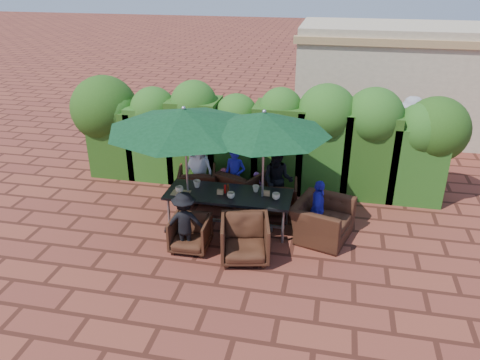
% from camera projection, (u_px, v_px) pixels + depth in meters
% --- Properties ---
extents(ground, '(80.00, 80.00, 0.00)m').
position_uv_depth(ground, '(237.00, 233.00, 9.14)').
color(ground, brown).
rests_on(ground, ground).
extents(dining_table, '(2.44, 0.90, 0.75)m').
position_uv_depth(dining_table, '(229.00, 197.00, 9.08)').
color(dining_table, black).
rests_on(dining_table, ground).
extents(umbrella_left, '(2.89, 2.89, 2.46)m').
position_uv_depth(umbrella_left, '(184.00, 119.00, 8.51)').
color(umbrella_left, gray).
rests_on(umbrella_left, ground).
extents(umbrella_right, '(2.44, 2.44, 2.46)m').
position_uv_depth(umbrella_right, '(264.00, 123.00, 8.32)').
color(umbrella_right, gray).
rests_on(umbrella_right, ground).
extents(chair_far_left, '(0.95, 0.92, 0.82)m').
position_uv_depth(chair_far_left, '(197.00, 183.00, 10.28)').
color(chair_far_left, black).
rests_on(chair_far_left, ground).
extents(chair_far_mid, '(1.09, 1.07, 0.87)m').
position_uv_depth(chair_far_mid, '(242.00, 185.00, 10.12)').
color(chair_far_mid, black).
rests_on(chair_far_mid, ground).
extents(chair_far_right, '(0.79, 0.75, 0.75)m').
position_uv_depth(chair_far_right, '(279.00, 195.00, 9.83)').
color(chair_far_right, black).
rests_on(chair_far_right, ground).
extents(chair_near_left, '(0.70, 0.65, 0.70)m').
position_uv_depth(chair_near_left, '(190.00, 232.00, 8.51)').
color(chair_near_left, black).
rests_on(chair_near_left, ground).
extents(chair_near_right, '(0.98, 0.94, 0.86)m').
position_uv_depth(chair_near_right, '(245.00, 237.00, 8.20)').
color(chair_near_right, black).
rests_on(chair_near_right, ground).
extents(chair_end_right, '(1.03, 1.29, 0.99)m').
position_uv_depth(chair_end_right, '(322.00, 214.00, 8.82)').
color(chair_end_right, black).
rests_on(chair_end_right, ground).
extents(adult_far_left, '(0.79, 0.60, 1.42)m').
position_uv_depth(adult_far_left, '(199.00, 170.00, 10.16)').
color(adult_far_left, white).
rests_on(adult_far_left, ground).
extents(adult_far_mid, '(0.51, 0.44, 1.30)m').
position_uv_depth(adult_far_mid, '(235.00, 177.00, 10.00)').
color(adult_far_mid, '#2321B8').
rests_on(adult_far_mid, ground).
extents(adult_far_right, '(0.68, 0.44, 1.37)m').
position_uv_depth(adult_far_right, '(278.00, 181.00, 9.72)').
color(adult_far_right, black).
rests_on(adult_far_right, ground).
extents(adult_near_left, '(0.81, 0.52, 1.18)m').
position_uv_depth(adult_near_left, '(185.00, 222.00, 8.35)').
color(adult_near_left, black).
rests_on(adult_near_left, ground).
extents(adult_end_right, '(0.35, 0.69, 1.17)m').
position_uv_depth(adult_end_right, '(318.00, 209.00, 8.79)').
color(adult_end_right, '#2321B8').
rests_on(adult_end_right, ground).
extents(child_left, '(0.35, 0.32, 0.79)m').
position_uv_depth(child_left, '(223.00, 185.00, 10.19)').
color(child_left, '#C14463').
rests_on(child_left, ground).
extents(child_right, '(0.34, 0.31, 0.78)m').
position_uv_depth(child_right, '(256.00, 189.00, 10.03)').
color(child_right, '#AC55B8').
rests_on(child_right, ground).
extents(pedestrian_a, '(1.67, 1.29, 1.71)m').
position_uv_depth(pedestrian_a, '(332.00, 129.00, 12.26)').
color(pedestrian_a, '#227F3B').
rests_on(pedestrian_a, ground).
extents(pedestrian_b, '(0.90, 0.80, 1.61)m').
position_uv_depth(pedestrian_b, '(366.00, 131.00, 12.26)').
color(pedestrian_b, '#C14463').
rests_on(pedestrian_b, ground).
extents(pedestrian_c, '(1.23, 0.73, 1.80)m').
position_uv_depth(pedestrian_c, '(409.00, 131.00, 11.93)').
color(pedestrian_c, gray).
rests_on(pedestrian_c, ground).
extents(cup_a, '(0.16, 0.16, 0.13)m').
position_uv_depth(cup_a, '(179.00, 190.00, 9.05)').
color(cup_a, beige).
rests_on(cup_a, dining_table).
extents(cup_b, '(0.15, 0.15, 0.14)m').
position_uv_depth(cup_b, '(197.00, 184.00, 9.27)').
color(cup_b, beige).
rests_on(cup_b, dining_table).
extents(cup_c, '(0.15, 0.15, 0.12)m').
position_uv_depth(cup_c, '(231.00, 195.00, 8.84)').
color(cup_c, beige).
rests_on(cup_c, dining_table).
extents(cup_d, '(0.13, 0.13, 0.13)m').
position_uv_depth(cup_d, '(256.00, 189.00, 9.09)').
color(cup_d, beige).
rests_on(cup_d, dining_table).
extents(cup_e, '(0.16, 0.16, 0.12)m').
position_uv_depth(cup_e, '(276.00, 196.00, 8.80)').
color(cup_e, beige).
rests_on(cup_e, dining_table).
extents(ketchup_bottle, '(0.04, 0.04, 0.17)m').
position_uv_depth(ketchup_bottle, '(225.00, 189.00, 9.03)').
color(ketchup_bottle, '#B20C0A').
rests_on(ketchup_bottle, dining_table).
extents(sauce_bottle, '(0.04, 0.04, 0.17)m').
position_uv_depth(sauce_bottle, '(228.00, 188.00, 9.06)').
color(sauce_bottle, '#4C230C').
rests_on(sauce_bottle, dining_table).
extents(serving_tray, '(0.35, 0.25, 0.02)m').
position_uv_depth(serving_tray, '(181.00, 193.00, 9.05)').
color(serving_tray, tan).
rests_on(serving_tray, dining_table).
extents(number_block_left, '(0.12, 0.06, 0.10)m').
position_uv_depth(number_block_left, '(220.00, 192.00, 8.99)').
color(number_block_left, tan).
rests_on(number_block_left, dining_table).
extents(number_block_right, '(0.12, 0.06, 0.10)m').
position_uv_depth(number_block_right, '(267.00, 193.00, 8.94)').
color(number_block_right, tan).
rests_on(number_block_right, dining_table).
extents(hedge_wall, '(9.10, 1.60, 2.49)m').
position_uv_depth(hedge_wall, '(257.00, 131.00, 10.65)').
color(hedge_wall, '#1C3D10').
rests_on(hedge_wall, ground).
extents(building, '(6.20, 3.08, 3.20)m').
position_uv_depth(building, '(400.00, 80.00, 14.02)').
color(building, beige).
rests_on(building, ground).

